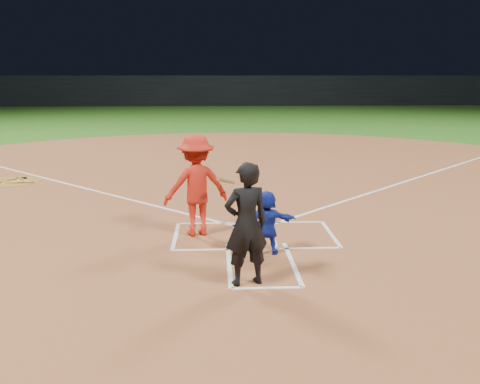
{
  "coord_description": "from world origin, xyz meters",
  "views": [
    {
      "loc": [
        -0.78,
        -10.45,
        3.2
      ],
      "look_at": [
        -0.3,
        -0.4,
        1.0
      ],
      "focal_mm": 40.0,
      "sensor_mm": 36.0,
      "label": 1
    }
  ],
  "objects_px": {
    "catcher": "(267,222)",
    "batter_at_plate": "(196,185)",
    "umpire": "(246,224)",
    "home_plate": "(254,234)",
    "on_deck_circle": "(13,181)"
  },
  "relations": [
    {
      "from": "catcher",
      "to": "batter_at_plate",
      "type": "height_order",
      "value": "batter_at_plate"
    },
    {
      "from": "catcher",
      "to": "umpire",
      "type": "height_order",
      "value": "umpire"
    },
    {
      "from": "home_plate",
      "to": "umpire",
      "type": "xyz_separation_m",
      "value": [
        -0.31,
        -2.6,
        0.96
      ]
    },
    {
      "from": "umpire",
      "to": "catcher",
      "type": "bearing_deg",
      "value": -125.88
    },
    {
      "from": "on_deck_circle",
      "to": "catcher",
      "type": "bearing_deg",
      "value": -44.97
    },
    {
      "from": "catcher",
      "to": "on_deck_circle",
      "type": "bearing_deg",
      "value": -46.09
    },
    {
      "from": "home_plate",
      "to": "on_deck_circle",
      "type": "distance_m",
      "value": 9.18
    },
    {
      "from": "home_plate",
      "to": "umpire",
      "type": "height_order",
      "value": "umpire"
    },
    {
      "from": "home_plate",
      "to": "on_deck_circle",
      "type": "relative_size",
      "value": 0.35
    },
    {
      "from": "home_plate",
      "to": "batter_at_plate",
      "type": "relative_size",
      "value": 0.29
    },
    {
      "from": "home_plate",
      "to": "catcher",
      "type": "height_order",
      "value": "catcher"
    },
    {
      "from": "on_deck_circle",
      "to": "catcher",
      "type": "relative_size",
      "value": 1.44
    },
    {
      "from": "home_plate",
      "to": "catcher",
      "type": "distance_m",
      "value": 1.32
    },
    {
      "from": "umpire",
      "to": "batter_at_plate",
      "type": "bearing_deg",
      "value": -90.75
    },
    {
      "from": "umpire",
      "to": "batter_at_plate",
      "type": "xyz_separation_m",
      "value": [
        -0.85,
        2.71,
        0.06
      ]
    }
  ]
}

